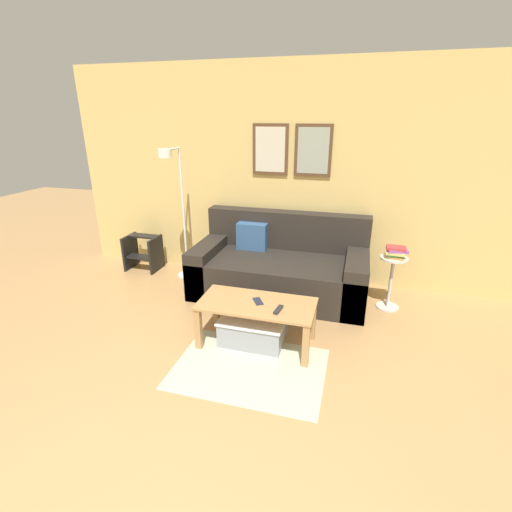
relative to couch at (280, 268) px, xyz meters
name	(u,v)px	position (x,y,z in m)	size (l,w,h in m)	color
wall_back	(290,176)	(-0.01, 0.50, 0.98)	(5.60, 0.09, 2.55)	#D6B76B
area_rug	(249,368)	(0.07, -1.47, -0.29)	(1.23, 0.87, 0.01)	#B2B79E
couch	(280,268)	(0.00, 0.00, 0.00)	(1.95, 0.98, 0.89)	#28231E
coffee_table	(257,311)	(0.03, -1.10, 0.04)	(1.03, 0.50, 0.41)	#AD7F4C
storage_bin	(254,328)	(-0.01, -1.07, -0.17)	(0.59, 0.44, 0.25)	gray
floor_lamp	(177,205)	(-1.25, -0.03, 0.67)	(0.25, 0.54, 1.62)	white
side_table	(391,278)	(1.22, -0.07, 0.05)	(0.28, 0.28, 0.58)	silver
book_stack	(396,252)	(1.23, -0.07, 0.35)	(0.22, 0.19, 0.11)	#D18438
remote_control	(278,310)	(0.24, -1.19, 0.13)	(0.04, 0.15, 0.02)	#232328
cell_phone	(258,301)	(0.03, -1.08, 0.12)	(0.07, 0.14, 0.01)	#1E2338
step_stool	(143,252)	(-1.92, 0.18, -0.05)	(0.43, 0.34, 0.46)	black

